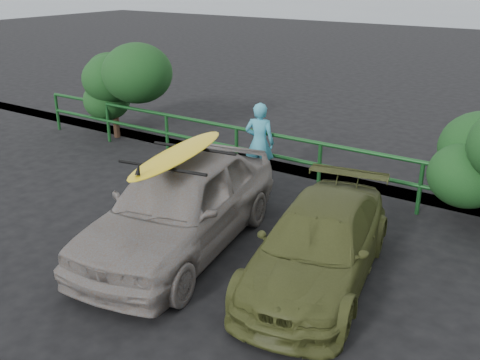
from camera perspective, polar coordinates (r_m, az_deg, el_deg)
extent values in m
plane|color=black|center=(7.92, -15.08, -11.20)|extent=(80.00, 80.00, 0.00)
imported|color=slate|center=(8.46, -6.34, -2.57)|extent=(2.49, 4.64, 1.50)
imported|color=#41471F|center=(7.71, 8.35, -6.83)|extent=(2.20, 4.03, 1.11)
imported|color=teal|center=(11.08, 2.10, 3.99)|extent=(0.71, 0.57, 1.69)
ellipsoid|color=gold|center=(8.15, -6.57, 2.81)|extent=(0.96, 2.64, 0.08)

